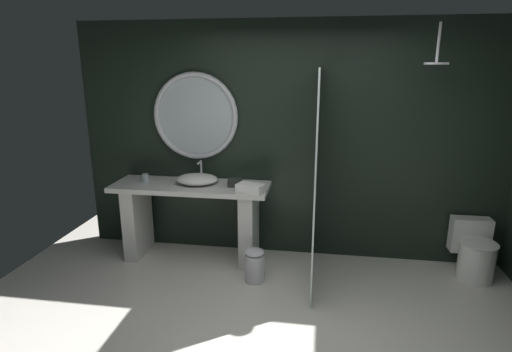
{
  "coord_description": "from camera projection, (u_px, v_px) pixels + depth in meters",
  "views": [
    {
      "loc": [
        0.31,
        -2.61,
        2.13
      ],
      "look_at": [
        -0.23,
        0.85,
        1.18
      ],
      "focal_mm": 28.87,
      "sensor_mm": 36.0,
      "label": 1
    }
  ],
  "objects": [
    {
      "name": "shower_glass_panel",
      "position": [
        316.0,
        179.0,
        3.99
      ],
      "size": [
        0.02,
        1.16,
        2.11
      ],
      "primitive_type": "cube",
      "color": "silver",
      "rests_on": "ground_plane"
    },
    {
      "name": "toilet",
      "position": [
        474.0,
        252.0,
        4.23
      ],
      "size": [
        0.39,
        0.54,
        0.57
      ],
      "color": "white",
      "rests_on": "ground_plane"
    },
    {
      "name": "vanity_counter",
      "position": [
        192.0,
        213.0,
        4.58
      ],
      "size": [
        1.72,
        0.58,
        0.87
      ],
      "color": "silver",
      "rests_on": "ground_plane"
    },
    {
      "name": "folded_hand_towel",
      "position": [
        250.0,
        188.0,
        4.2
      ],
      "size": [
        0.31,
        0.24,
        0.09
      ],
      "primitive_type": "cube",
      "rotation": [
        0.0,
        0.0,
        -0.29
      ],
      "color": "white",
      "rests_on": "vanity_counter"
    },
    {
      "name": "back_wall_panel",
      "position": [
        291.0,
        142.0,
        4.57
      ],
      "size": [
        4.8,
        0.1,
        2.6
      ],
      "primitive_type": "cube",
      "color": "black",
      "rests_on": "ground_plane"
    },
    {
      "name": "waste_bin",
      "position": [
        255.0,
        265.0,
        4.15
      ],
      "size": [
        0.2,
        0.2,
        0.35
      ],
      "color": "silver",
      "rests_on": "ground_plane"
    },
    {
      "name": "round_wall_mirror",
      "position": [
        195.0,
        116.0,
        4.57
      ],
      "size": [
        0.97,
        0.06,
        0.97
      ],
      "color": "silver"
    },
    {
      "name": "tumbler_cup",
      "position": [
        145.0,
        178.0,
        4.59
      ],
      "size": [
        0.07,
        0.07,
        0.09
      ],
      "primitive_type": "cylinder",
      "color": "silver",
      "rests_on": "vanity_counter"
    },
    {
      "name": "rain_shower_head",
      "position": [
        437.0,
        60.0,
        3.74
      ],
      "size": [
        0.21,
        0.21,
        0.37
      ],
      "color": "silver"
    },
    {
      "name": "tissue_box",
      "position": [
        235.0,
        183.0,
        4.42
      ],
      "size": [
        0.14,
        0.13,
        0.08
      ],
      "primitive_type": "cube",
      "color": "#282D28",
      "rests_on": "vanity_counter"
    },
    {
      "name": "vessel_sink",
      "position": [
        197.0,
        179.0,
        4.5
      ],
      "size": [
        0.46,
        0.38,
        0.22
      ],
      "color": "white",
      "rests_on": "vanity_counter"
    }
  ]
}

